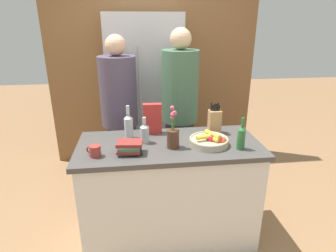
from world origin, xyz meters
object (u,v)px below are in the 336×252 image
Objects in this scene: bottle_oil at (145,133)px; bottle_wine at (241,137)px; refrigerator at (145,97)px; bottle_vinegar at (129,126)px; knife_block at (215,121)px; coffee_mug at (95,151)px; person_at_sink at (120,112)px; flower_vase at (173,135)px; person_in_blue at (180,107)px; book_stack at (130,148)px; cereal_box at (152,119)px; fruit_bowl at (210,140)px.

bottle_wine reaches higher than bottle_oil.
bottle_vinegar is (-0.19, -1.16, 0.05)m from refrigerator.
knife_block is 1.06m from coffee_mug.
coffee_mug is at bearing -128.21° from bottle_vinegar.
person_at_sink is at bearing -115.63° from refrigerator.
flower_vase is at bearing -29.67° from bottle_oil.
book_stack is at bearing -113.20° from person_in_blue.
bottle_oil is (-0.08, -0.20, -0.05)m from cereal_box.
coffee_mug is (-0.90, -0.10, 0.00)m from fruit_bowl.
book_stack is at bearing -122.53° from bottle_oil.
knife_block is 0.37m from bottle_wine.
coffee_mug is at bearing -138.07° from cereal_box.
coffee_mug is at bearing -151.08° from bottle_oil.
flower_vase is 1.18× the size of bottle_vinegar.
bottle_vinegar is (-0.13, 0.11, 0.03)m from bottle_oil.
flower_vase is at bearing -67.06° from cereal_box.
flower_vase reaches higher than bottle_wine.
coffee_mug is at bearing -106.51° from refrigerator.
book_stack is 0.11× the size of person_in_blue.
bottle_vinegar is (-0.75, -0.03, 0.00)m from knife_block.
refrigerator is at bearing 116.48° from knife_block.
bottle_vinegar is at bearing -125.92° from person_in_blue.
flower_vase is at bearing -177.60° from fruit_bowl.
person_at_sink is at bearing 97.00° from book_stack.
book_stack is at bearing -172.81° from fruit_bowl.
bottle_vinegar reaches higher than cereal_box.
book_stack is 0.79× the size of bottle_wine.
cereal_box reaches higher than coffee_mug.
person_at_sink is at bearing 100.06° from bottle_vinegar.
bottle_oil is 0.75m from person_in_blue.
person_in_blue is at bearing 54.05° from cereal_box.
fruit_bowl reaches higher than book_stack.
person_in_blue is at bearing 45.31° from bottle_vinegar.
book_stack is (-0.75, -0.33, -0.06)m from knife_block.
bottle_wine is (1.11, -0.01, 0.06)m from coffee_mug.
bottle_vinegar is at bearing -91.65° from person_at_sink.
fruit_bowl is at bearing 154.23° from bottle_wine.
person_in_blue is (-0.34, 0.85, 0.00)m from bottle_wine.
book_stack is at bearing -168.62° from flower_vase.
refrigerator is 1.18m from bottle_vinegar.
cereal_box is at bearing 144.59° from fruit_bowl.
fruit_bowl is at bearing -71.56° from refrigerator.
knife_block reaches higher than coffee_mug.
refrigerator is at bearing 73.49° from coffee_mug.
coffee_mug is at bearing -176.40° from book_stack.
bottle_oil is 0.77m from bottle_wine.
bottle_wine is 0.14× the size of person_in_blue.
person_in_blue is at bearing 58.03° from book_stack.
fruit_bowl is 0.28m from knife_block.
bottle_vinegar is at bearing 159.53° from bottle_wine.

